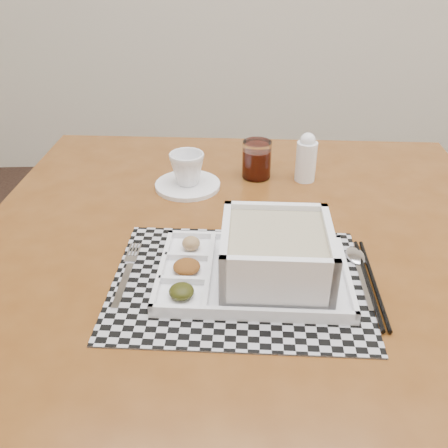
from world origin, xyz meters
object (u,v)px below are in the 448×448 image
Objects in this scene: juice_glass at (257,161)px; serving_tray at (269,261)px; dining_table at (243,275)px; creamer_bottle at (306,158)px; cup at (187,169)px.

serving_tray is at bearing -93.31° from juice_glass.
serving_tray is 3.84× the size of juice_glass.
juice_glass is (0.05, 0.28, 0.12)m from dining_table.
cup is at bearing -174.72° from creamer_bottle.
juice_glass is at bearing 86.69° from serving_tray.
juice_glass is at bearing 168.63° from creamer_bottle.
dining_table is at bearing -100.70° from juice_glass.
dining_table is 0.29m from cup.
creamer_bottle is (0.14, 0.39, 0.01)m from serving_tray.
serving_tray is 4.30× the size of cup.
serving_tray is 2.92× the size of creamer_bottle.
creamer_bottle reaches higher than dining_table.
serving_tray is at bearing -109.42° from creamer_bottle.
serving_tray is 0.41m from creamer_bottle.
creamer_bottle is at bearing 70.58° from serving_tray.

